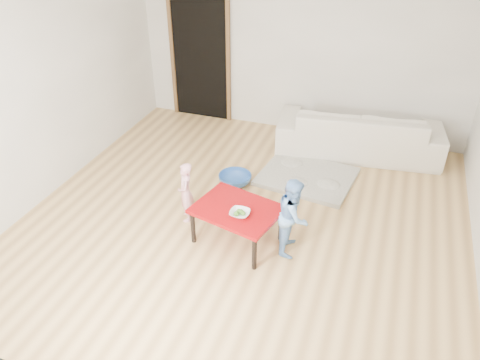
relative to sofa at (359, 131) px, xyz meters
The scene contains 13 objects.
floor 2.31m from the sofa, 116.31° to the right, with size 5.00×5.00×0.01m, color #AE824A.
back_wall 1.47m from the sofa, 156.06° to the left, with size 5.00×0.02×2.60m, color white.
left_wall 4.18m from the sofa, 149.74° to the right, with size 0.02×5.00×2.60m, color white.
doorway 2.74m from the sofa, behind, with size 1.02×0.08×2.11m, color brown, non-canonical shape.
sofa is the anchor object (origin of this frame).
cushion 0.41m from the sofa, 146.28° to the right, with size 0.42×0.38×0.11m, color orange.
red_table 2.65m from the sofa, 111.47° to the right, with size 0.88×0.66×0.44m, color maroon, non-canonical shape.
bowl 2.73m from the sofa, 109.27° to the right, with size 0.21×0.21×0.05m, color white.
broccoli 2.73m from the sofa, 109.27° to the right, with size 0.12×0.12×0.06m, color #2D5919, non-canonical shape.
child_pink 2.82m from the sofa, 125.95° to the right, with size 0.27×0.18×0.73m, color pink.
child_blue 2.43m from the sofa, 98.94° to the right, with size 0.42×0.33×0.87m, color #6793F0.
basin 1.98m from the sofa, 134.63° to the right, with size 0.43×0.43×0.13m, color #29549A.
blanket 1.13m from the sofa, 118.39° to the right, with size 1.18×0.98×0.06m, color beige, non-canonical shape.
Camera 1 is at (1.39, -4.17, 3.35)m, focal length 35.00 mm.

